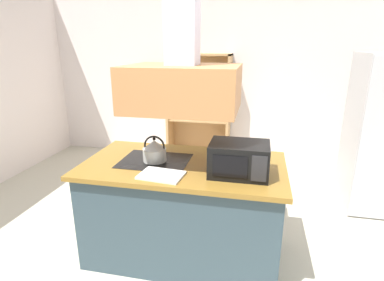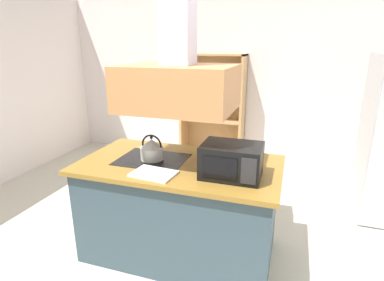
# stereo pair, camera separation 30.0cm
# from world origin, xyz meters

# --- Properties ---
(ground_plane) EXTENTS (7.80, 7.80, 0.00)m
(ground_plane) POSITION_xyz_m (0.00, 0.00, 0.00)
(ground_plane) COLOR beige
(wall_back) EXTENTS (6.00, 0.12, 2.70)m
(wall_back) POSITION_xyz_m (0.00, 3.00, 1.35)
(wall_back) COLOR silver
(wall_back) RESTS_ON ground
(kitchen_island) EXTENTS (1.75, 0.97, 0.90)m
(kitchen_island) POSITION_xyz_m (-0.04, 0.29, 0.45)
(kitchen_island) COLOR #31434D
(kitchen_island) RESTS_ON ground
(range_hood) EXTENTS (0.90, 0.70, 1.33)m
(range_hood) POSITION_xyz_m (-0.04, 0.29, 1.68)
(range_hood) COLOR #B47846
(dish_cabinet) EXTENTS (1.02, 0.40, 1.75)m
(dish_cabinet) POSITION_xyz_m (-0.38, 2.78, 0.77)
(dish_cabinet) COLOR tan
(dish_cabinet) RESTS_ON ground
(kettle) EXTENTS (0.21, 0.21, 0.23)m
(kettle) POSITION_xyz_m (-0.30, 0.29, 1.00)
(kettle) COLOR #BABDB7
(kettle) RESTS_ON kitchen_island
(cutting_board) EXTENTS (0.36, 0.27, 0.02)m
(cutting_board) POSITION_xyz_m (-0.14, -0.01, 0.91)
(cutting_board) COLOR white
(cutting_board) RESTS_ON kitchen_island
(microwave) EXTENTS (0.46, 0.35, 0.26)m
(microwave) POSITION_xyz_m (0.45, 0.15, 1.03)
(microwave) COLOR black
(microwave) RESTS_ON kitchen_island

